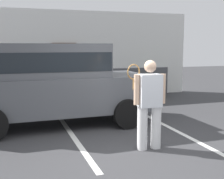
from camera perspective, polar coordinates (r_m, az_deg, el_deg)
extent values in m
plane|color=#38383A|center=(5.83, 4.61, -11.86)|extent=(40.00, 40.00, 0.00)
cube|color=silver|center=(6.94, -7.40, -8.56)|extent=(0.12, 4.40, 0.01)
cube|color=silver|center=(7.75, 10.43, -6.85)|extent=(0.12, 4.40, 0.01)
cube|color=white|center=(11.78, -7.99, 6.48)|extent=(9.76, 0.30, 3.31)
cube|color=#4C4C51|center=(11.67, -7.70, 1.03)|extent=(8.20, 0.10, 1.10)
cube|color=brown|center=(11.56, -8.84, 3.43)|extent=(0.90, 0.06, 2.10)
cube|color=#4C4F54|center=(7.83, -10.31, -0.72)|extent=(4.63, 1.97, 0.90)
cube|color=#4C4F54|center=(7.71, -12.32, 5.44)|extent=(2.93, 1.81, 0.80)
cube|color=black|center=(7.71, -12.31, 5.29)|extent=(2.87, 1.82, 0.44)
cylinder|color=black|center=(9.17, -1.61, -2.06)|extent=(0.72, 0.27, 0.72)
cylinder|color=black|center=(7.42, 2.92, -4.54)|extent=(0.72, 0.27, 0.72)
cylinder|color=white|center=(6.05, 8.24, -7.02)|extent=(0.20, 0.20, 0.84)
cylinder|color=white|center=(5.94, 5.69, -7.25)|extent=(0.20, 0.20, 0.84)
cube|color=silver|center=(5.84, 7.10, -0.20)|extent=(0.44, 0.29, 0.62)
sphere|color=beige|center=(5.79, 7.18, 4.33)|extent=(0.23, 0.23, 0.23)
cylinder|color=beige|center=(5.94, 9.49, 0.15)|extent=(0.11, 0.11, 0.57)
cylinder|color=beige|center=(5.74, 4.64, -0.05)|extent=(0.11, 0.11, 0.57)
torus|color=olive|center=(5.73, 4.07, 3.32)|extent=(0.29, 0.09, 0.29)
cylinder|color=olive|center=(5.76, 4.05, 0.99)|extent=(0.03, 0.03, 0.20)
cylinder|color=brown|center=(11.98, 8.04, -0.78)|extent=(0.45, 0.45, 0.28)
sphere|color=#4C8C38|center=(11.92, 8.08, 1.30)|extent=(0.71, 0.71, 0.71)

